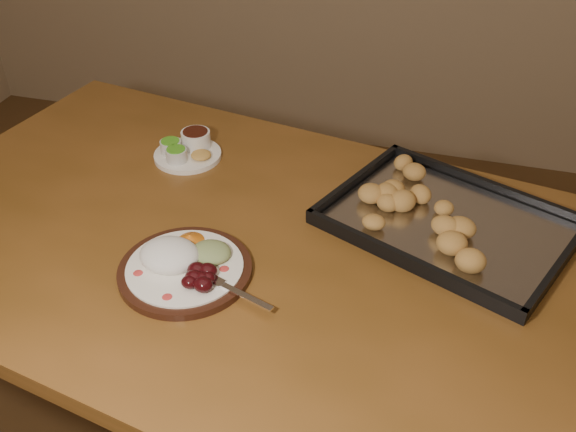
% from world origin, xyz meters
% --- Properties ---
extents(dining_table, '(1.64, 1.16, 0.75)m').
position_xyz_m(dining_table, '(-0.05, 0.28, 0.65)').
color(dining_table, brown).
rests_on(dining_table, ground).
extents(dinner_plate, '(0.31, 0.25, 0.06)m').
position_xyz_m(dinner_plate, '(-0.12, 0.15, 0.77)').
color(dinner_plate, black).
rests_on(dinner_plate, dining_table).
extents(condiment_saucer, '(0.16, 0.16, 0.05)m').
position_xyz_m(condiment_saucer, '(-0.27, 0.53, 0.77)').
color(condiment_saucer, white).
rests_on(condiment_saucer, dining_table).
extents(baking_tray, '(0.56, 0.49, 0.05)m').
position_xyz_m(baking_tray, '(0.34, 0.42, 0.77)').
color(baking_tray, black).
rests_on(baking_tray, dining_table).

